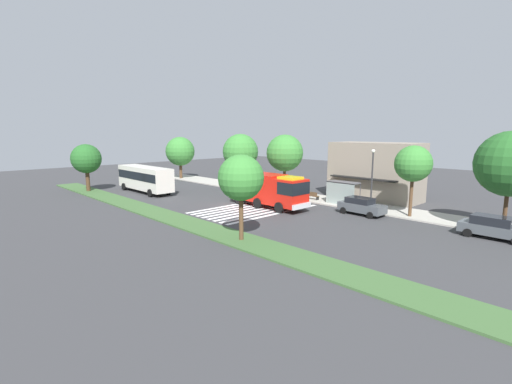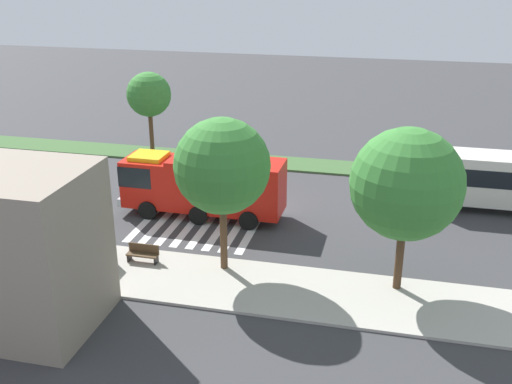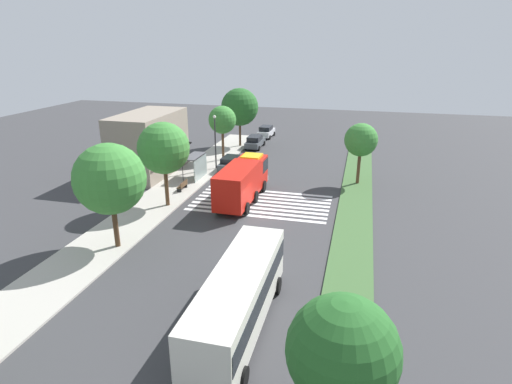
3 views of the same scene
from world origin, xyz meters
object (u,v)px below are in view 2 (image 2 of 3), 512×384
bus_stop_shelter (68,222)px  bench_near_shelter (143,253)px  parked_car_west (30,214)px  sidewalk_tree_center (222,166)px  sidewalk_tree_west (407,184)px  street_lamp (3,176)px  median_tree_west (149,95)px  fire_truck (199,183)px

bus_stop_shelter → bench_near_shelter: 4.20m
parked_car_west → sidewalk_tree_center: 13.04m
sidewalk_tree_west → sidewalk_tree_center: 8.30m
street_lamp → sidewalk_tree_west: (-20.33, 0.40, 1.47)m
bench_near_shelter → sidewalk_tree_west: (-12.42, -0.33, 4.65)m
bus_stop_shelter → median_tree_west: (2.46, -16.80, 2.82)m
parked_car_west → bus_stop_shelter: (-3.91, 2.51, 1.02)m
fire_truck → parked_car_west: 9.65m
bus_stop_shelter → sidewalk_tree_west: size_ratio=0.46×
bench_near_shelter → median_tree_west: (6.46, -16.83, 4.11)m
street_lamp → sidewalk_tree_west: sidewalk_tree_west is taller
bus_stop_shelter → sidewalk_tree_center: size_ratio=0.46×
sidewalk_tree_center → sidewalk_tree_west: bearing=180.0°
parked_car_west → bench_near_shelter: bearing=163.9°
sidewalk_tree_center → median_tree_west: sidewalk_tree_center is taller
street_lamp → median_tree_west: (-1.45, -16.10, 0.93)m
median_tree_west → sidewalk_tree_center: bearing=122.7°
fire_truck → street_lamp: (8.72, 5.77, 1.75)m
bus_stop_shelter → sidewalk_tree_center: bearing=-177.8°
sidewalk_tree_west → bench_near_shelter: bearing=1.5°
sidewalk_tree_west → sidewalk_tree_center: bearing=0.0°
sidewalk_tree_west → sidewalk_tree_center: size_ratio=1.01×
parked_car_west → bench_near_shelter: parked_car_west is taller
fire_truck → sidewalk_tree_west: (-11.62, 6.17, 3.21)m
street_lamp → sidewalk_tree_west: bearing=178.9°
parked_car_west → median_tree_west: size_ratio=0.72×
fire_truck → median_tree_west: median_tree_west is taller
median_tree_west → street_lamp: bearing=84.8°
bus_stop_shelter → median_tree_west: size_ratio=0.56×
fire_truck → sidewalk_tree_west: size_ratio=1.28×
parked_car_west → street_lamp: bearing=91.6°
fire_truck → median_tree_west: 12.90m
fire_truck → sidewalk_tree_west: bearing=152.7°
bus_stop_shelter → sidewalk_tree_center: sidewalk_tree_center is taller
bench_near_shelter → median_tree_west: median_tree_west is taller
bus_stop_shelter → median_tree_west: median_tree_west is taller
street_lamp → bus_stop_shelter: bearing=169.8°
bus_stop_shelter → street_lamp: 4.40m
parked_car_west → street_lamp: street_lamp is taller
sidewalk_tree_center → fire_truck: bearing=-61.7°
sidewalk_tree_west → parked_car_west: bearing=-6.2°
sidewalk_tree_center → bench_near_shelter: bearing=4.6°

